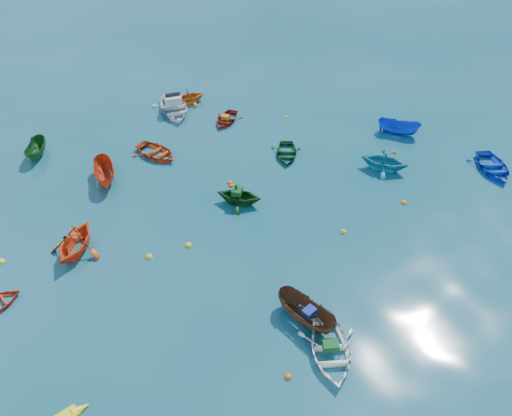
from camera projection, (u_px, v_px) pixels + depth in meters
ground at (313, 263)px, 25.99m from camera, size 160.00×160.00×0.00m
dinghy_white_near at (330, 355)px, 21.70m from camera, size 4.09×4.39×0.74m
sampan_brown_mid at (306, 320)px, 23.12m from camera, size 1.67×3.45×1.28m
dinghy_blue_se at (492, 170)px, 32.47m from camera, size 4.07×4.37×0.74m
dinghy_orange_w at (78, 251)px, 26.66m from camera, size 4.32×4.31×1.72m
dinghy_green_e at (286, 156)px, 33.80m from camera, size 3.42×3.56×0.60m
dinghy_cyan_se at (383, 170)px, 32.53m from camera, size 3.79×3.91×1.57m
sampan_orange_n at (107, 180)px, 31.61m from camera, size 2.23×3.55×1.29m
dinghy_green_n at (239, 203)px, 29.82m from camera, size 3.46×3.51×1.40m
dinghy_red_ne at (226, 122)px, 37.36m from camera, size 3.44×3.23×0.58m
sampan_blue_far at (397, 133)px, 36.06m from camera, size 2.61×3.13×1.16m
dinghy_red_far at (157, 155)px, 33.82m from camera, size 3.17×3.82×0.68m
dinghy_orange_far at (190, 103)px, 39.69m from camera, size 2.82×2.52×1.33m
sampan_green_far at (38, 156)px, 33.79m from camera, size 2.40×2.99×1.10m
motorboat_white at (175, 112)px, 38.49m from camera, size 4.30×5.11×1.51m
tarp_green_a at (331, 345)px, 21.43m from camera, size 0.86×0.81×0.33m
tarp_blue_a at (309, 312)px, 22.54m from camera, size 0.64×0.52×0.29m
tarp_orange_a at (74, 237)px, 26.06m from camera, size 0.69×0.70×0.27m
tarp_green_b at (237, 191)px, 29.29m from camera, size 0.91×0.88×0.35m
tarp_orange_b at (225, 117)px, 37.02m from camera, size 0.69×0.73×0.28m
buoy_or_a at (288, 377)px, 20.86m from camera, size 0.33×0.33×0.33m
buoy_ye_a at (343, 232)px, 27.83m from camera, size 0.35×0.35×0.35m
buoy_or_b at (404, 203)px, 29.83m from camera, size 0.37×0.37×0.37m
buoy_ye_b at (149, 257)px, 26.32m from camera, size 0.38×0.38×0.38m
buoy_or_c at (231, 186)px, 31.14m from camera, size 0.31×0.31×0.31m
buoy_ye_c at (188, 246)px, 27.00m from camera, size 0.37×0.37×0.37m
buoy_or_d at (394, 153)px, 34.04m from camera, size 0.29×0.29×0.29m
buoy_ye_d at (2, 262)px, 26.03m from camera, size 0.37×0.37×0.37m
buoy_or_e at (230, 183)px, 31.37m from camera, size 0.35×0.35×0.35m
buoy_ye_e at (286, 117)px, 37.87m from camera, size 0.30×0.30×0.30m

